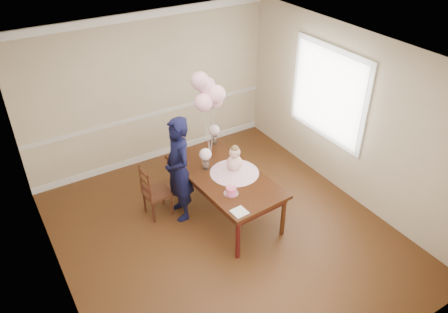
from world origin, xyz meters
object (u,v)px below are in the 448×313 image
(dining_table_top, at_px, (225,176))
(dining_chair_seat, at_px, (157,193))
(birthday_cake, at_px, (231,190))
(woman, at_px, (178,170))

(dining_table_top, relative_size, dining_chair_seat, 5.01)
(birthday_cake, relative_size, woman, 0.09)
(birthday_cake, xyz_separation_m, woman, (-0.44, 0.76, 0.06))
(dining_table_top, distance_m, woman, 0.69)
(dining_table_top, distance_m, dining_chair_seat, 1.08)
(dining_table_top, xyz_separation_m, dining_chair_seat, (-0.89, 0.52, -0.31))
(dining_chair_seat, relative_size, woman, 0.23)
(dining_chair_seat, distance_m, woman, 0.57)
(dining_table_top, xyz_separation_m, birthday_cake, (-0.17, -0.45, 0.08))
(birthday_cake, relative_size, dining_chair_seat, 0.38)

